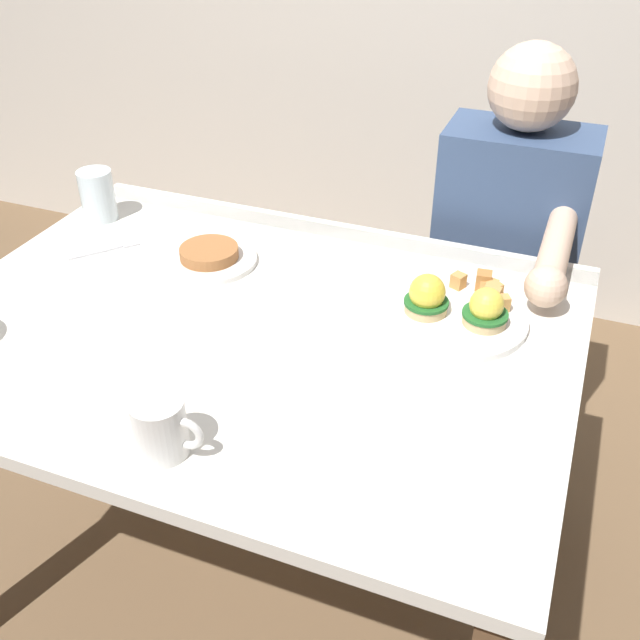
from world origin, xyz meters
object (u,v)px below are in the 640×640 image
object	(u,v)px
coffee_mug	(161,426)
fork	(109,249)
water_glass_near	(98,197)
side_plate	(210,257)
dining_table	(252,367)
diner_person	(505,255)
eggs_benedict_plate	(456,308)

from	to	relation	value
coffee_mug	fork	xyz separation A→B (m)	(-0.44, 0.49, -0.05)
fork	water_glass_near	world-z (taller)	water_glass_near
side_plate	dining_table	bearing A→B (deg)	-44.27
fork	diner_person	world-z (taller)	diner_person
fork	diner_person	distance (m)	0.93
eggs_benedict_plate	side_plate	distance (m)	0.53
coffee_mug	side_plate	world-z (taller)	coffee_mug
coffee_mug	water_glass_near	xyz separation A→B (m)	(-0.55, 0.62, 0.00)
coffee_mug	water_glass_near	world-z (taller)	water_glass_near
fork	water_glass_near	bearing A→B (deg)	130.62
eggs_benedict_plate	diner_person	xyz separation A→B (m)	(0.03, 0.45, -0.11)
water_glass_near	diner_person	bearing A→B (deg)	20.53
coffee_mug	dining_table	bearing A→B (deg)	95.49
fork	side_plate	bearing A→B (deg)	8.13
eggs_benedict_plate	side_plate	bearing A→B (deg)	177.54
dining_table	eggs_benedict_plate	bearing A→B (deg)	22.54
diner_person	side_plate	bearing A→B (deg)	-142.70
dining_table	coffee_mug	size ratio (longest dim) A/B	10.78
side_plate	water_glass_near	bearing A→B (deg)	164.90
dining_table	diner_person	xyz separation A→B (m)	(0.39, 0.60, 0.02)
side_plate	fork	bearing A→B (deg)	-171.87
coffee_mug	diner_person	distance (m)	1.03
water_glass_near	dining_table	bearing A→B (deg)	-27.03
dining_table	water_glass_near	xyz separation A→B (m)	(-0.51, 0.26, 0.16)
eggs_benedict_plate	diner_person	world-z (taller)	diner_person
dining_table	side_plate	world-z (taller)	side_plate
dining_table	side_plate	distance (m)	0.27
coffee_mug	eggs_benedict_plate	bearing A→B (deg)	57.16
water_glass_near	eggs_benedict_plate	bearing A→B (deg)	-7.47
fork	side_plate	distance (m)	0.23
dining_table	side_plate	bearing A→B (deg)	135.73
eggs_benedict_plate	coffee_mug	size ratio (longest dim) A/B	2.43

